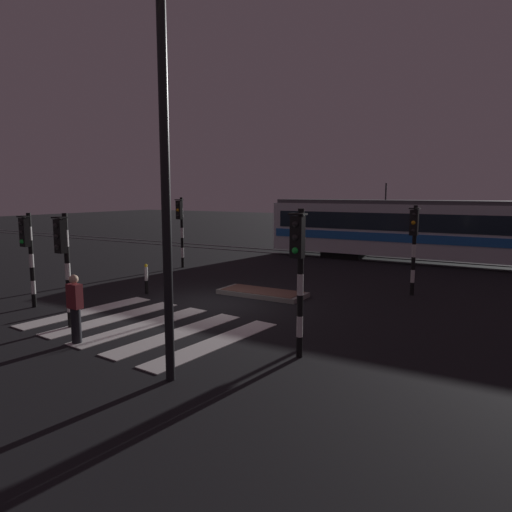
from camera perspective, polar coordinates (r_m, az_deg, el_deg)
name	(u,v)px	position (r m, az deg, el deg)	size (l,w,h in m)	color
ground_plane	(209,304)	(15.68, -5.70, -5.79)	(120.00, 120.00, 0.00)	black
rail_near	(341,258)	(26.49, 10.36, -0.25)	(80.00, 0.12, 0.03)	#59595E
rail_far	(350,255)	(27.82, 11.39, 0.11)	(80.00, 0.12, 0.03)	#59595E
crosswalk_zebra	(144,325)	(13.45, -13.47, -8.25)	(6.25, 4.92, 0.02)	silver
traffic_island	(262,293)	(16.79, 0.77, -4.53)	(3.16, 1.28, 0.18)	slate
traffic_light_corner_near_left	(28,246)	(16.37, -26.10, 1.12)	(0.36, 0.42, 3.03)	black
traffic_light_kerb_mid_left	(64,253)	(13.43, -22.42, 0.30)	(0.36, 0.42, 3.13)	black
traffic_light_corner_far_right	(414,237)	(17.37, 18.72, 2.27)	(0.36, 0.42, 3.22)	black
traffic_light_corner_near_right	(299,261)	(10.16, 5.24, -0.63)	(0.36, 0.42, 3.33)	black
traffic_light_corner_far_left	(181,222)	(22.91, -9.19, 4.17)	(0.36, 0.42, 3.42)	black
street_lamp_near_kerb	(155,136)	(8.85, -12.21, 14.08)	(0.44, 1.21, 7.41)	black
tram	(436,230)	(25.75, 21.10, 3.01)	(17.79, 2.58, 4.15)	silver
pedestrian_waiting_at_kerb	(75,308)	(12.23, -21.20, -5.99)	(0.36, 0.24, 1.71)	black
bollard_island_edge	(146,279)	(17.36, -13.25, -2.74)	(0.12, 0.12, 1.11)	black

